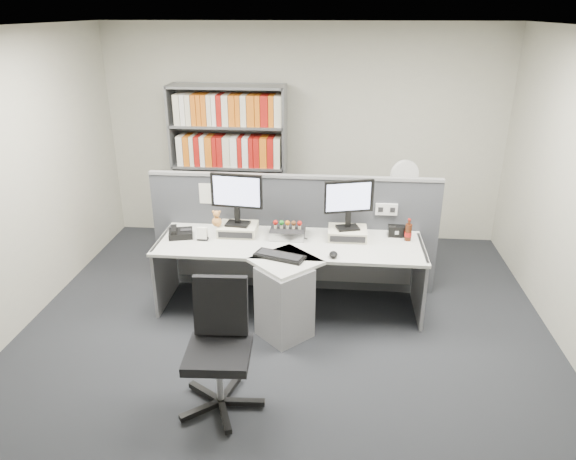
# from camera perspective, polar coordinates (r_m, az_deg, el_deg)

# --- Properties ---
(ground) EXTENTS (5.50, 5.50, 0.00)m
(ground) POSITION_cam_1_polar(r_m,az_deg,el_deg) (4.85, -0.73, -13.09)
(ground) COLOR #27292E
(ground) RESTS_ON ground
(room_shell) EXTENTS (5.04, 5.54, 2.72)m
(room_shell) POSITION_cam_1_polar(r_m,az_deg,el_deg) (4.07, -0.86, 7.83)
(room_shell) COLOR #B8B7A4
(room_shell) RESTS_ON ground
(partition) EXTENTS (3.00, 0.08, 1.27)m
(partition) POSITION_cam_1_polar(r_m,az_deg,el_deg) (5.62, 0.61, -0.22)
(partition) COLOR #414349
(partition) RESTS_ON ground
(desk) EXTENTS (2.60, 1.20, 0.72)m
(desk) POSITION_cam_1_polar(r_m,az_deg,el_deg) (5.11, -0.06, -5.04)
(desk) COLOR silver
(desk) RESTS_ON ground
(monitor_riser_left) EXTENTS (0.38, 0.31, 0.10)m
(monitor_riser_left) POSITION_cam_1_polar(r_m,az_deg,el_deg) (5.39, -5.38, 0.06)
(monitor_riser_left) COLOR beige
(monitor_riser_left) RESTS_ON desk
(monitor_riser_right) EXTENTS (0.38, 0.31, 0.10)m
(monitor_riser_right) POSITION_cam_1_polar(r_m,az_deg,el_deg) (5.31, 6.37, -0.36)
(monitor_riser_right) COLOR beige
(monitor_riser_right) RESTS_ON desk
(monitor_left) EXTENTS (0.52, 0.19, 0.53)m
(monitor_left) POSITION_cam_1_polar(r_m,az_deg,el_deg) (5.27, -5.52, 3.75)
(monitor_left) COLOR black
(monitor_left) RESTS_ON monitor_riser_left
(monitor_right) EXTENTS (0.48, 0.21, 0.50)m
(monitor_right) POSITION_cam_1_polar(r_m,az_deg,el_deg) (5.19, 6.53, 3.17)
(monitor_right) COLOR black
(monitor_right) RESTS_ON monitor_riser_right
(desktop_pc) EXTENTS (0.34, 0.30, 0.09)m
(desktop_pc) POSITION_cam_1_polar(r_m,az_deg,el_deg) (5.32, -0.04, -0.22)
(desktop_pc) COLOR black
(desktop_pc) RESTS_ON desk
(figurines) EXTENTS (0.29, 0.05, 0.09)m
(figurines) POSITION_cam_1_polar(r_m,az_deg,el_deg) (5.27, -0.05, 0.68)
(figurines) COLOR beige
(figurines) RESTS_ON desktop_pc
(keyboard) EXTENTS (0.50, 0.32, 0.03)m
(keyboard) POSITION_cam_1_polar(r_m,az_deg,el_deg) (4.88, -0.89, -2.80)
(keyboard) COLOR black
(keyboard) RESTS_ON desk
(mouse) EXTENTS (0.08, 0.13, 0.05)m
(mouse) POSITION_cam_1_polar(r_m,az_deg,el_deg) (4.91, 4.88, -2.63)
(mouse) COLOR black
(mouse) RESTS_ON desk
(desk_phone) EXTENTS (0.28, 0.26, 0.10)m
(desk_phone) POSITION_cam_1_polar(r_m,az_deg,el_deg) (5.42, -11.47, -0.33)
(desk_phone) COLOR black
(desk_phone) RESTS_ON desk
(desk_calendar) EXTENTS (0.11, 0.08, 0.13)m
(desk_calendar) POSITION_cam_1_polar(r_m,az_deg,el_deg) (5.30, -9.14, -0.50)
(desk_calendar) COLOR black
(desk_calendar) RESTS_ON desk
(plush_toy) EXTENTS (0.10, 0.10, 0.17)m
(plush_toy) POSITION_cam_1_polar(r_m,az_deg,el_deg) (5.33, -7.63, 1.11)
(plush_toy) COLOR #C38241
(plush_toy) RESTS_ON monitor_riser_left
(speaker) EXTENTS (0.17, 0.09, 0.11)m
(speaker) POSITION_cam_1_polar(r_m,az_deg,el_deg) (5.43, 11.52, -0.10)
(speaker) COLOR black
(speaker) RESTS_ON desk
(cola_bottle) EXTENTS (0.07, 0.07, 0.23)m
(cola_bottle) POSITION_cam_1_polar(r_m,az_deg,el_deg) (5.34, 12.74, -0.24)
(cola_bottle) COLOR #3F190A
(cola_bottle) RESTS_ON desk
(shelving_unit) EXTENTS (1.41, 0.40, 2.00)m
(shelving_unit) POSITION_cam_1_polar(r_m,az_deg,el_deg) (6.75, -6.24, 6.56)
(shelving_unit) COLOR slate
(shelving_unit) RESTS_ON ground
(filing_cabinet) EXTENTS (0.45, 0.61, 0.70)m
(filing_cabinet) POSITION_cam_1_polar(r_m,az_deg,el_deg) (6.45, 11.80, -0.47)
(filing_cabinet) COLOR slate
(filing_cabinet) RESTS_ON ground
(desk_fan) EXTENTS (0.33, 0.20, 0.56)m
(desk_fan) POSITION_cam_1_polar(r_m,az_deg,el_deg) (6.22, 12.31, 5.46)
(desk_fan) COLOR white
(desk_fan) RESTS_ON filing_cabinet
(office_chair) EXTENTS (0.64, 0.66, 0.99)m
(office_chair) POSITION_cam_1_polar(r_m,az_deg,el_deg) (4.09, -7.34, -11.85)
(office_chair) COLOR silver
(office_chair) RESTS_ON ground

